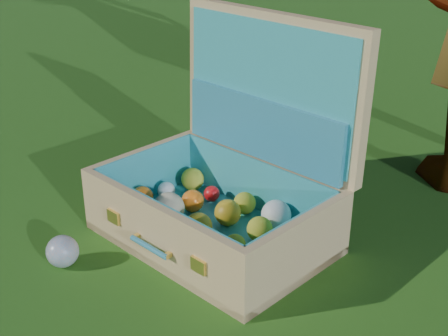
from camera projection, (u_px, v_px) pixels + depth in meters
ground at (250, 289)px, 1.41m from camera, size 60.00×60.00×0.00m
stray_ball at (62, 251)px, 1.48m from camera, size 0.08×0.08×0.08m
suitcase at (231, 178)px, 1.58m from camera, size 0.69×0.61×0.55m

